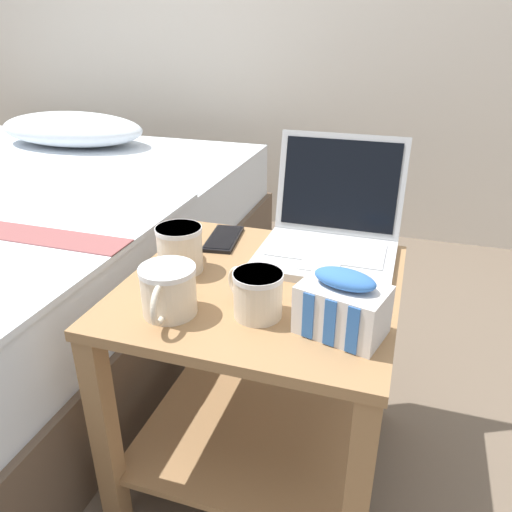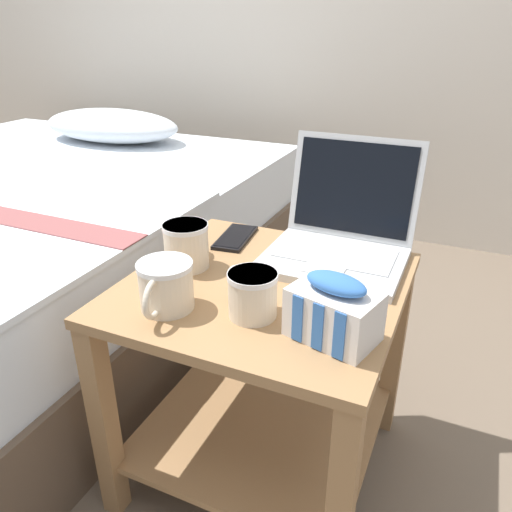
{
  "view_description": "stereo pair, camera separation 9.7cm",
  "coord_description": "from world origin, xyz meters",
  "px_view_note": "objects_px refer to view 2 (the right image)",
  "views": [
    {
      "loc": [
        0.27,
        -0.88,
        1.01
      ],
      "look_at": [
        0.0,
        -0.04,
        0.59
      ],
      "focal_mm": 35.0,
      "sensor_mm": 36.0,
      "label": 1
    },
    {
      "loc": [
        0.36,
        -0.85,
        1.01
      ],
      "look_at": [
        0.0,
        -0.04,
        0.59
      ],
      "focal_mm": 35.0,
      "sensor_mm": 36.0,
      "label": 2
    }
  ],
  "objects_px": {
    "mug_front_left": "(252,291)",
    "cell_phone": "(235,237)",
    "laptop": "(340,236)",
    "snack_bag": "(334,311)",
    "mug_front_right": "(185,244)",
    "mug_mid_center": "(165,284)"
  },
  "relations": [
    {
      "from": "laptop",
      "to": "cell_phone",
      "type": "distance_m",
      "value": 0.27
    },
    {
      "from": "laptop",
      "to": "mug_mid_center",
      "type": "relative_size",
      "value": 2.13
    },
    {
      "from": "mug_front_right",
      "to": "mug_mid_center",
      "type": "distance_m",
      "value": 0.18
    },
    {
      "from": "mug_mid_center",
      "to": "mug_front_right",
      "type": "bearing_deg",
      "value": 109.25
    },
    {
      "from": "laptop",
      "to": "snack_bag",
      "type": "bearing_deg",
      "value": -76.26
    },
    {
      "from": "mug_front_left",
      "to": "snack_bag",
      "type": "height_order",
      "value": "snack_bag"
    },
    {
      "from": "snack_bag",
      "to": "mug_mid_center",
      "type": "bearing_deg",
      "value": -173.6
    },
    {
      "from": "laptop",
      "to": "snack_bag",
      "type": "height_order",
      "value": "laptop"
    },
    {
      "from": "mug_mid_center",
      "to": "cell_phone",
      "type": "xyz_separation_m",
      "value": [
        -0.03,
        0.35,
        -0.05
      ]
    },
    {
      "from": "mug_front_right",
      "to": "mug_mid_center",
      "type": "bearing_deg",
      "value": -70.75
    },
    {
      "from": "mug_front_left",
      "to": "cell_phone",
      "type": "bearing_deg",
      "value": 121.25
    },
    {
      "from": "laptop",
      "to": "cell_phone",
      "type": "bearing_deg",
      "value": -177.54
    },
    {
      "from": "mug_front_right",
      "to": "mug_mid_center",
      "type": "height_order",
      "value": "mug_front_right"
    },
    {
      "from": "mug_front_left",
      "to": "cell_phone",
      "type": "height_order",
      "value": "mug_front_left"
    },
    {
      "from": "laptop",
      "to": "mug_mid_center",
      "type": "xyz_separation_m",
      "value": [
        -0.24,
        -0.36,
        0.0
      ]
    },
    {
      "from": "mug_mid_center",
      "to": "cell_phone",
      "type": "distance_m",
      "value": 0.35
    },
    {
      "from": "mug_front_left",
      "to": "cell_phone",
      "type": "relative_size",
      "value": 0.73
    },
    {
      "from": "mug_front_right",
      "to": "cell_phone",
      "type": "xyz_separation_m",
      "value": [
        0.03,
        0.18,
        -0.05
      ]
    },
    {
      "from": "cell_phone",
      "to": "mug_front_right",
      "type": "bearing_deg",
      "value": -99.58
    },
    {
      "from": "laptop",
      "to": "cell_phone",
      "type": "xyz_separation_m",
      "value": [
        -0.26,
        -0.01,
        -0.05
      ]
    },
    {
      "from": "mug_front_left",
      "to": "cell_phone",
      "type": "xyz_separation_m",
      "value": [
        -0.18,
        0.3,
        -0.04
      ]
    },
    {
      "from": "mug_front_right",
      "to": "snack_bag",
      "type": "bearing_deg",
      "value": -19.48
    }
  ]
}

